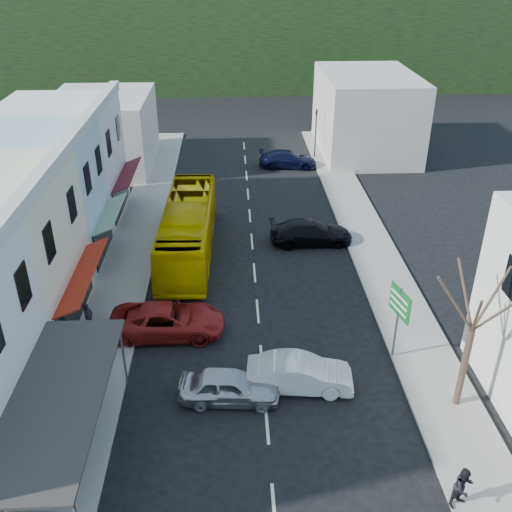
% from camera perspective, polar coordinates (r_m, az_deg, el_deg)
% --- Properties ---
extents(ground, '(120.00, 120.00, 0.00)m').
position_cam_1_polar(ground, '(26.76, 0.57, -10.35)').
color(ground, black).
rests_on(ground, ground).
extents(sidewalk_left, '(3.00, 52.00, 0.15)m').
position_cam_1_polar(sidewalk_left, '(35.60, -12.44, -0.17)').
color(sidewalk_left, gray).
rests_on(sidewalk_left, ground).
extents(sidewalk_right, '(3.00, 52.00, 0.15)m').
position_cam_1_polar(sidewalk_right, '(36.09, 11.70, 0.33)').
color(sidewalk_right, gray).
rests_on(sidewalk_right, ground).
extents(shopfront_row, '(8.25, 30.00, 8.00)m').
position_cam_1_polar(shopfront_row, '(30.93, -23.72, 1.55)').
color(shopfront_row, silver).
rests_on(shopfront_row, ground).
extents(distant_block_left, '(8.00, 10.00, 6.00)m').
position_cam_1_polar(distant_block_left, '(50.89, -15.03, 11.92)').
color(distant_block_left, '#B7B2A8').
rests_on(distant_block_left, ground).
extents(distant_block_right, '(8.00, 12.00, 7.00)m').
position_cam_1_polar(distant_block_right, '(53.88, 10.95, 13.82)').
color(distant_block_right, '#B7B2A8').
rests_on(distant_block_right, ground).
extents(hillside, '(80.00, 26.00, 14.00)m').
position_cam_1_polar(hillside, '(86.44, -2.89, 21.91)').
color(hillside, black).
rests_on(hillside, ground).
extents(bus, '(2.78, 11.66, 3.10)m').
position_cam_1_polar(bus, '(35.06, -6.81, 2.59)').
color(bus, '#DDB700').
rests_on(bus, ground).
extents(car_silver, '(4.52, 2.11, 1.40)m').
position_cam_1_polar(car_silver, '(24.35, -2.67, -12.90)').
color(car_silver, '#BABBC0').
rests_on(car_silver, ground).
extents(car_white, '(4.55, 2.21, 1.40)m').
position_cam_1_polar(car_white, '(24.94, 4.36, -11.76)').
color(car_white, silver).
rests_on(car_white, ground).
extents(car_red, '(4.60, 1.90, 1.40)m').
position_cam_1_polar(car_red, '(28.31, -8.80, -6.49)').
color(car_red, maroon).
rests_on(car_red, ground).
extents(car_black_near, '(4.54, 1.94, 1.40)m').
position_cam_1_polar(car_black_near, '(36.51, 5.51, 2.29)').
color(car_black_near, black).
rests_on(car_black_near, ground).
extents(car_navy_far, '(4.65, 2.23, 1.40)m').
position_cam_1_polar(car_navy_far, '(49.62, 3.18, 9.64)').
color(car_navy_far, black).
rests_on(car_navy_far, ground).
extents(pedestrian_left, '(0.58, 0.70, 1.70)m').
position_cam_1_polar(pedestrian_left, '(28.91, -16.43, -5.90)').
color(pedestrian_left, black).
rests_on(pedestrian_left, sidewalk_left).
extents(pedestrian_right, '(0.82, 0.69, 1.70)m').
position_cam_1_polar(pedestrian_right, '(21.60, 20.04, -20.86)').
color(pedestrian_right, black).
rests_on(pedestrian_right, sidewalk_right).
extents(direction_sign, '(0.98, 1.79, 3.79)m').
position_cam_1_polar(direction_sign, '(26.51, 13.91, -6.63)').
color(direction_sign, '#0F5D25').
rests_on(direction_sign, ground).
extents(street_tree, '(3.64, 3.64, 7.65)m').
position_cam_1_polar(street_tree, '(23.60, 20.78, -6.97)').
color(street_tree, '#3B2B22').
rests_on(street_tree, ground).
extents(traffic_signal, '(1.04, 1.19, 4.48)m').
position_cam_1_polar(traffic_signal, '(51.49, 5.98, 12.04)').
color(traffic_signal, black).
rests_on(traffic_signal, ground).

